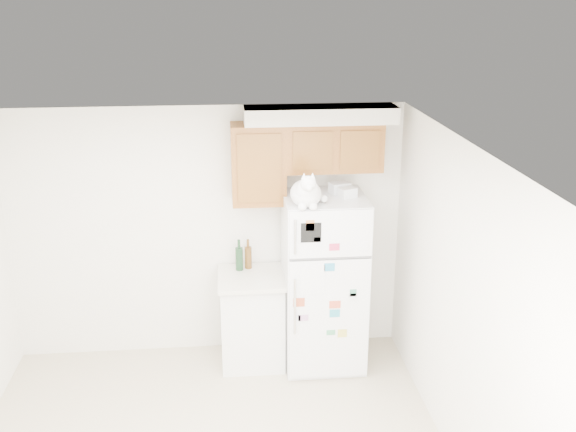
{
  "coord_description": "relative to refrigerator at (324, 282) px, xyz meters",
  "views": [
    {
      "loc": [
        0.18,
        -4.23,
        3.52
      ],
      "look_at": [
        0.75,
        1.55,
        1.55
      ],
      "focal_mm": 42.0,
      "sensor_mm": 36.0,
      "label": 1
    }
  ],
  "objects": [
    {
      "name": "cat",
      "position": [
        -0.21,
        -0.26,
        0.98
      ],
      "size": [
        0.34,
        0.49,
        0.35
      ],
      "color": "white",
      "rests_on": "refrigerator"
    },
    {
      "name": "storage_box_front",
      "position": [
        0.2,
        -0.01,
        0.89
      ],
      "size": [
        0.18,
        0.16,
        0.09
      ],
      "primitive_type": "cube",
      "rotation": [
        0.0,
        0.0,
        0.39
      ],
      "color": "white",
      "rests_on": "refrigerator"
    },
    {
      "name": "storage_box_back",
      "position": [
        0.15,
        0.13,
        0.9
      ],
      "size": [
        0.21,
        0.18,
        0.1
      ],
      "primitive_type": "cube",
      "rotation": [
        0.0,
        0.0,
        0.29
      ],
      "color": "white",
      "rests_on": "refrigerator"
    },
    {
      "name": "bottle_green",
      "position": [
        -0.8,
        0.21,
        0.23
      ],
      "size": [
        0.07,
        0.07,
        0.31
      ],
      "primitive_type": null,
      "color": "#19381E",
      "rests_on": "base_counter"
    },
    {
      "name": "room_shell",
      "position": [
        -0.98,
        -1.36,
        0.82
      ],
      "size": [
        3.84,
        4.04,
        2.52
      ],
      "color": "white",
      "rests_on": "ground_plane"
    },
    {
      "name": "bottle_amber",
      "position": [
        -0.71,
        0.25,
        0.22
      ],
      "size": [
        0.07,
        0.07,
        0.3
      ],
      "primitive_type": null,
      "color": "#593814",
      "rests_on": "base_counter"
    },
    {
      "name": "base_counter",
      "position": [
        -0.69,
        0.07,
        -0.39
      ],
      "size": [
        0.64,
        0.64,
        0.92
      ],
      "color": "white",
      "rests_on": "ground_plane"
    },
    {
      "name": "refrigerator",
      "position": [
        0.0,
        0.0,
        0.0
      ],
      "size": [
        0.76,
        0.78,
        1.7
      ],
      "color": "white",
      "rests_on": "ground_plane"
    }
  ]
}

